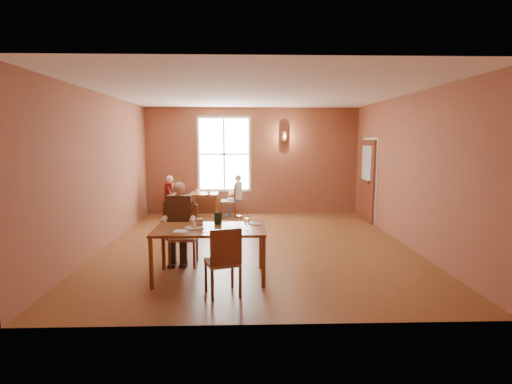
{
  "coord_description": "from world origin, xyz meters",
  "views": [
    {
      "loc": [
        -0.25,
        -7.85,
        2.12
      ],
      "look_at": [
        0.0,
        0.2,
        1.05
      ],
      "focal_mm": 28.0,
      "sensor_mm": 36.0,
      "label": 1
    }
  ],
  "objects_px": {
    "chair_empty": "(222,261)",
    "diner_maroon": "(179,197)",
    "diner_main": "(183,227)",
    "diner_white": "(229,197)",
    "main_table": "(210,253)",
    "chair_diner_main": "(183,236)",
    "chair_diner_white": "(228,200)",
    "second_table": "(205,205)",
    "chair_diner_maroon": "(181,202)"
  },
  "relations": [
    {
      "from": "chair_diner_maroon",
      "to": "second_table",
      "type": "bearing_deg",
      "value": 90.0
    },
    {
      "from": "diner_maroon",
      "to": "chair_empty",
      "type": "bearing_deg",
      "value": 14.73
    },
    {
      "from": "chair_empty",
      "to": "diner_maroon",
      "type": "height_order",
      "value": "diner_maroon"
    },
    {
      "from": "second_table",
      "to": "diner_maroon",
      "type": "bearing_deg",
      "value": 180.0
    },
    {
      "from": "chair_diner_white",
      "to": "diner_maroon",
      "type": "xyz_separation_m",
      "value": [
        -1.33,
        0.0,
        0.1
      ]
    },
    {
      "from": "chair_diner_main",
      "to": "chair_empty",
      "type": "xyz_separation_m",
      "value": [
        0.73,
        -1.31,
        -0.02
      ]
    },
    {
      "from": "second_table",
      "to": "diner_white",
      "type": "bearing_deg",
      "value": 0.0
    },
    {
      "from": "chair_diner_main",
      "to": "main_table",
      "type": "bearing_deg",
      "value": 127.57
    },
    {
      "from": "chair_diner_white",
      "to": "chair_diner_maroon",
      "type": "bearing_deg",
      "value": 90.0
    },
    {
      "from": "chair_diner_main",
      "to": "diner_white",
      "type": "bearing_deg",
      "value": -98.34
    },
    {
      "from": "main_table",
      "to": "chair_diner_white",
      "type": "distance_m",
      "value": 4.9
    },
    {
      "from": "diner_main",
      "to": "chair_empty",
      "type": "distance_m",
      "value": 1.49
    },
    {
      "from": "chair_diner_main",
      "to": "chair_diner_maroon",
      "type": "height_order",
      "value": "chair_diner_main"
    },
    {
      "from": "chair_diner_maroon",
      "to": "diner_maroon",
      "type": "distance_m",
      "value": 0.14
    },
    {
      "from": "main_table",
      "to": "diner_white",
      "type": "height_order",
      "value": "diner_white"
    },
    {
      "from": "main_table",
      "to": "chair_diner_main",
      "type": "bearing_deg",
      "value": 127.57
    },
    {
      "from": "chair_empty",
      "to": "diner_maroon",
      "type": "xyz_separation_m",
      "value": [
        -1.46,
        5.56,
        0.07
      ]
    },
    {
      "from": "diner_main",
      "to": "chair_diner_maroon",
      "type": "xyz_separation_m",
      "value": [
        -0.71,
        4.28,
        -0.26
      ]
    },
    {
      "from": "diner_main",
      "to": "chair_diner_white",
      "type": "bearing_deg",
      "value": -97.89
    },
    {
      "from": "chair_diner_main",
      "to": "diner_main",
      "type": "distance_m",
      "value": 0.17
    },
    {
      "from": "chair_diner_white",
      "to": "diner_main",
      "type": "bearing_deg",
      "value": 172.11
    },
    {
      "from": "diner_white",
      "to": "diner_maroon",
      "type": "height_order",
      "value": "diner_white"
    },
    {
      "from": "diner_white",
      "to": "diner_maroon",
      "type": "xyz_separation_m",
      "value": [
        -1.36,
        0.0,
        -0.0
      ]
    },
    {
      "from": "diner_main",
      "to": "second_table",
      "type": "height_order",
      "value": "diner_main"
    },
    {
      "from": "chair_empty",
      "to": "second_table",
      "type": "bearing_deg",
      "value": 80.08
    },
    {
      "from": "diner_main",
      "to": "chair_empty",
      "type": "relative_size",
      "value": 1.4
    },
    {
      "from": "main_table",
      "to": "diner_maroon",
      "type": "distance_m",
      "value": 5.06
    },
    {
      "from": "chair_diner_maroon",
      "to": "diner_main",
      "type": "bearing_deg",
      "value": 9.38
    },
    {
      "from": "second_table",
      "to": "diner_white",
      "type": "height_order",
      "value": "diner_white"
    },
    {
      "from": "diner_main",
      "to": "chair_diner_maroon",
      "type": "relative_size",
      "value": 1.62
    },
    {
      "from": "diner_main",
      "to": "chair_diner_maroon",
      "type": "bearing_deg",
      "value": -80.62
    },
    {
      "from": "chair_diner_main",
      "to": "chair_diner_white",
      "type": "xyz_separation_m",
      "value": [
        0.59,
        4.25,
        -0.05
      ]
    },
    {
      "from": "diner_main",
      "to": "main_table",
      "type": "bearing_deg",
      "value": 128.88
    },
    {
      "from": "chair_diner_main",
      "to": "diner_white",
      "type": "distance_m",
      "value": 4.3
    },
    {
      "from": "diner_white",
      "to": "chair_empty",
      "type": "bearing_deg",
      "value": -178.95
    },
    {
      "from": "diner_main",
      "to": "chair_diner_white",
      "type": "distance_m",
      "value": 4.33
    },
    {
      "from": "diner_white",
      "to": "second_table",
      "type": "bearing_deg",
      "value": 90.0
    },
    {
      "from": "chair_empty",
      "to": "chair_diner_maroon",
      "type": "bearing_deg",
      "value": 86.51
    },
    {
      "from": "chair_diner_main",
      "to": "diner_maroon",
      "type": "relative_size",
      "value": 0.91
    },
    {
      "from": "chair_diner_main",
      "to": "chair_empty",
      "type": "bearing_deg",
      "value": 118.93
    },
    {
      "from": "main_table",
      "to": "diner_white",
      "type": "relative_size",
      "value": 1.51
    },
    {
      "from": "chair_empty",
      "to": "diner_white",
      "type": "height_order",
      "value": "diner_white"
    },
    {
      "from": "second_table",
      "to": "chair_diner_maroon",
      "type": "distance_m",
      "value": 0.66
    },
    {
      "from": "diner_main",
      "to": "diner_white",
      "type": "bearing_deg",
      "value": -98.28
    },
    {
      "from": "main_table",
      "to": "chair_diner_main",
      "type": "xyz_separation_m",
      "value": [
        -0.5,
        0.65,
        0.11
      ]
    },
    {
      "from": "chair_diner_main",
      "to": "second_table",
      "type": "distance_m",
      "value": 4.25
    },
    {
      "from": "main_table",
      "to": "diner_maroon",
      "type": "xyz_separation_m",
      "value": [
        -1.24,
        4.9,
        0.16
      ]
    },
    {
      "from": "diner_white",
      "to": "diner_maroon",
      "type": "distance_m",
      "value": 1.36
    },
    {
      "from": "chair_diner_main",
      "to": "diner_main",
      "type": "bearing_deg",
      "value": 90.0
    },
    {
      "from": "main_table",
      "to": "diner_white",
      "type": "xyz_separation_m",
      "value": [
        0.12,
        4.9,
        0.16
      ]
    }
  ]
}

